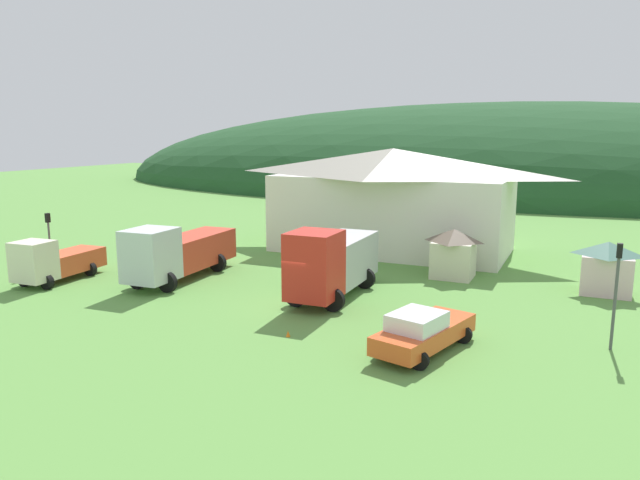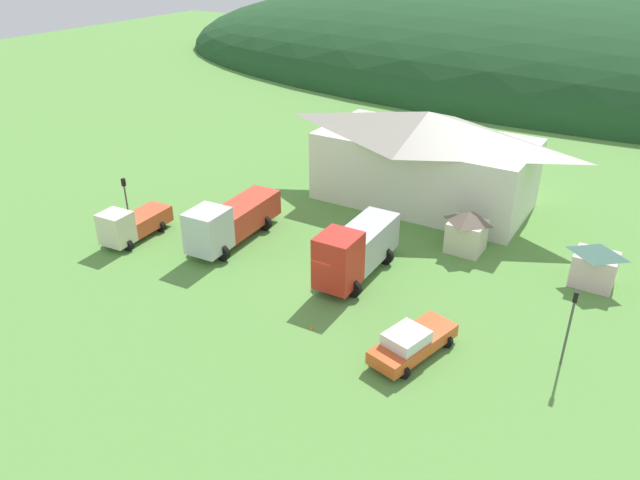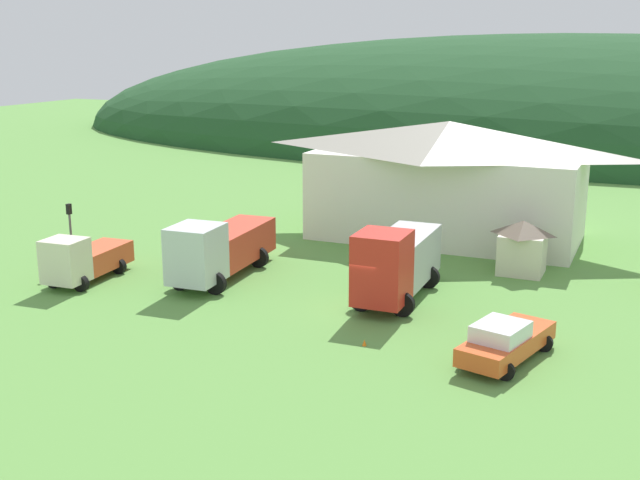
% 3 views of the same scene
% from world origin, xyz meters
% --- Properties ---
extents(ground_plane, '(200.00, 200.00, 0.00)m').
position_xyz_m(ground_plane, '(0.00, 0.00, 0.00)').
color(ground_plane, '#5B9342').
extents(forested_hill_backdrop, '(132.29, 60.00, 25.31)m').
position_xyz_m(forested_hill_backdrop, '(0.00, 68.71, 0.00)').
color(forested_hill_backdrop, '#1E4723').
rests_on(forested_hill_backdrop, ground).
extents(depot_building, '(17.08, 8.64, 7.18)m').
position_xyz_m(depot_building, '(0.09, 15.08, 3.70)').
color(depot_building, white).
rests_on(depot_building, ground).
extents(play_shed_cream, '(2.46, 2.33, 2.85)m').
position_xyz_m(play_shed_cream, '(5.77, 8.98, 1.47)').
color(play_shed_cream, beige).
rests_on(play_shed_cream, ground).
extents(play_shed_pink, '(2.62, 2.27, 2.75)m').
position_xyz_m(play_shed_pink, '(13.74, 8.83, 1.42)').
color(play_shed_pink, beige).
rests_on(play_shed_pink, ground).
extents(light_truck_cream, '(2.60, 5.46, 2.55)m').
position_xyz_m(light_truck_cream, '(-14.31, -1.40, 1.21)').
color(light_truck_cream, beige).
rests_on(light_truck_cream, ground).
extents(tow_truck_silver, '(3.32, 8.41, 3.31)m').
position_xyz_m(tow_truck_silver, '(-8.26, 1.82, 1.65)').
color(tow_truck_silver, silver).
rests_on(tow_truck_silver, ground).
extents(crane_truck_red, '(3.12, 7.53, 3.73)m').
position_xyz_m(crane_truck_red, '(1.06, 2.22, 1.89)').
color(crane_truck_red, red).
rests_on(crane_truck_red, ground).
extents(service_pickup_orange, '(3.10, 5.40, 1.66)m').
position_xyz_m(service_pickup_orange, '(7.22, -3.20, 0.83)').
color(service_pickup_orange, '#DC5223').
rests_on(service_pickup_orange, ground).
extents(traffic_light_west, '(0.20, 0.32, 3.60)m').
position_xyz_m(traffic_light_west, '(-16.28, 0.14, 2.24)').
color(traffic_light_west, '#4C4C51').
rests_on(traffic_light_west, ground).
extents(traffic_light_east, '(0.20, 0.32, 4.19)m').
position_xyz_m(traffic_light_east, '(13.81, 0.09, 2.57)').
color(traffic_light_east, '#4C4C51').
rests_on(traffic_light_east, ground).
extents(traffic_cone_near_pickup, '(0.36, 0.36, 0.52)m').
position_xyz_m(traffic_cone_near_pickup, '(1.76, -3.86, 0.00)').
color(traffic_cone_near_pickup, orange).
rests_on(traffic_cone_near_pickup, ground).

